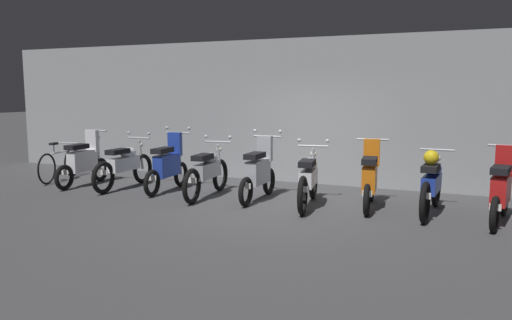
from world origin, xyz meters
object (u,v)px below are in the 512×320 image
(motorbike_slot_3, at_px, (207,171))
(motorbike_slot_4, at_px, (259,172))
(motorbike_slot_7, at_px, (432,183))
(motorbike_slot_8, at_px, (501,190))
(motorbike_slot_0, at_px, (84,161))
(motorbike_slot_2, at_px, (168,165))
(motorbike_slot_5, at_px, (309,179))
(motorbike_slot_1, at_px, (125,165))
(motorbike_slot_6, at_px, (370,178))
(bicycle, at_px, (60,165))

(motorbike_slot_3, distance_m, motorbike_slot_4, 1.02)
(motorbike_slot_7, distance_m, motorbike_slot_8, 1.03)
(motorbike_slot_0, xyz_separation_m, motorbike_slot_2, (2.02, 0.17, 0.00))
(motorbike_slot_5, bearing_deg, motorbike_slot_1, 178.65)
(motorbike_slot_6, bearing_deg, motorbike_slot_8, -6.98)
(motorbike_slot_5, xyz_separation_m, motorbike_slot_6, (1.01, 0.29, 0.03))
(motorbike_slot_6, bearing_deg, motorbike_slot_0, -177.39)
(motorbike_slot_2, distance_m, motorbike_slot_7, 5.06)
(motorbike_slot_3, height_order, motorbike_slot_8, motorbike_slot_8)
(motorbike_slot_1, relative_size, motorbike_slot_4, 1.16)
(motorbike_slot_6, bearing_deg, motorbike_slot_2, -178.53)
(motorbike_slot_0, relative_size, motorbike_slot_5, 0.87)
(motorbike_slot_5, xyz_separation_m, bicycle, (-6.00, 0.28, -0.13))
(motorbike_slot_1, distance_m, motorbike_slot_5, 4.04)
(bicycle, bearing_deg, motorbike_slot_0, -15.65)
(motorbike_slot_5, bearing_deg, motorbike_slot_3, -179.94)
(motorbike_slot_5, bearing_deg, motorbike_slot_4, 172.28)
(motorbike_slot_1, xyz_separation_m, motorbike_slot_4, (3.03, 0.04, 0.04))
(motorbike_slot_1, bearing_deg, bicycle, 174.66)
(bicycle, bearing_deg, motorbike_slot_1, -5.34)
(motorbike_slot_3, height_order, bicycle, motorbike_slot_3)
(motorbike_slot_8, bearing_deg, motorbike_slot_5, -179.24)
(motorbike_slot_4, distance_m, motorbike_slot_5, 1.02)
(motorbike_slot_6, distance_m, motorbike_slot_8, 2.05)
(motorbike_slot_7, height_order, motorbike_slot_8, motorbike_slot_8)
(motorbike_slot_4, distance_m, motorbike_slot_7, 3.04)
(motorbike_slot_3, bearing_deg, motorbike_slot_0, 179.72)
(motorbike_slot_3, bearing_deg, motorbike_slot_2, 169.49)
(motorbike_slot_2, xyz_separation_m, motorbike_slot_5, (3.03, -0.19, -0.04))
(motorbike_slot_3, height_order, motorbike_slot_7, motorbike_slot_3)
(motorbike_slot_1, distance_m, motorbike_slot_6, 5.06)
(motorbike_slot_7, bearing_deg, motorbike_slot_1, -178.76)
(motorbike_slot_5, height_order, motorbike_slot_6, motorbike_slot_6)
(motorbike_slot_0, bearing_deg, motorbike_slot_5, -0.15)
(motorbike_slot_1, height_order, motorbike_slot_8, motorbike_slot_8)
(motorbike_slot_0, height_order, motorbike_slot_2, motorbike_slot_2)
(motorbike_slot_0, distance_m, motorbike_slot_5, 5.06)
(motorbike_slot_0, xyz_separation_m, motorbike_slot_3, (3.04, -0.02, -0.03))
(motorbike_slot_6, distance_m, motorbike_slot_7, 1.02)
(motorbike_slot_1, xyz_separation_m, motorbike_slot_7, (6.07, 0.13, 0.03))
(motorbike_slot_1, relative_size, motorbike_slot_7, 1.00)
(motorbike_slot_4, distance_m, bicycle, 5.00)
(motorbike_slot_3, distance_m, bicycle, 4.00)
(motorbike_slot_8, bearing_deg, motorbike_slot_0, -179.81)
(motorbike_slot_5, height_order, motorbike_slot_8, motorbike_slot_8)
(motorbike_slot_1, distance_m, motorbike_slot_7, 6.07)
(motorbike_slot_0, bearing_deg, motorbike_slot_4, 1.75)
(motorbike_slot_4, relative_size, bicycle, 0.99)
(motorbike_slot_0, distance_m, motorbike_slot_4, 4.05)
(motorbike_slot_4, bearing_deg, motorbike_slot_3, -172.21)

